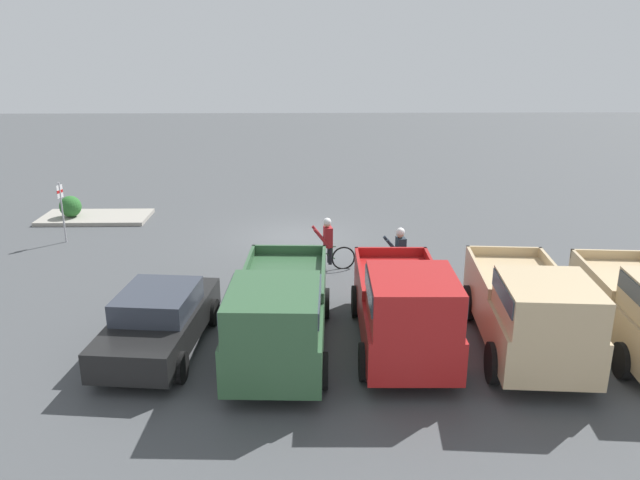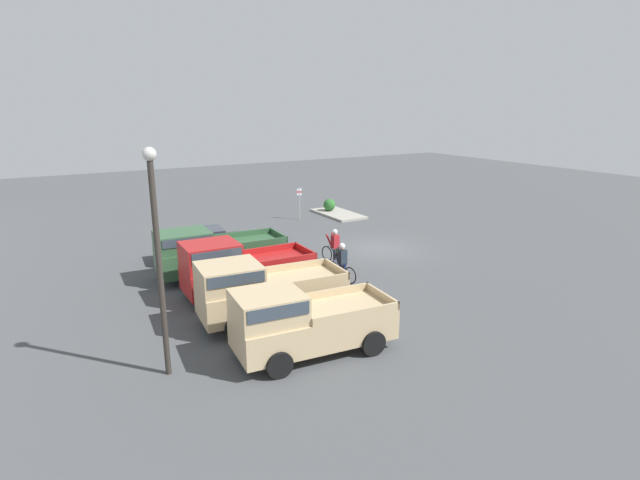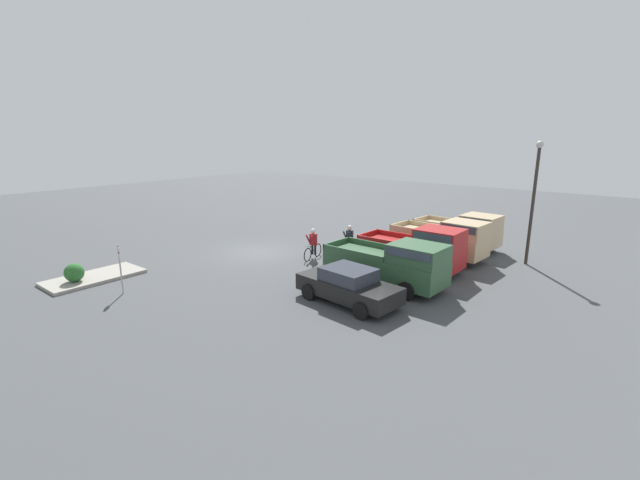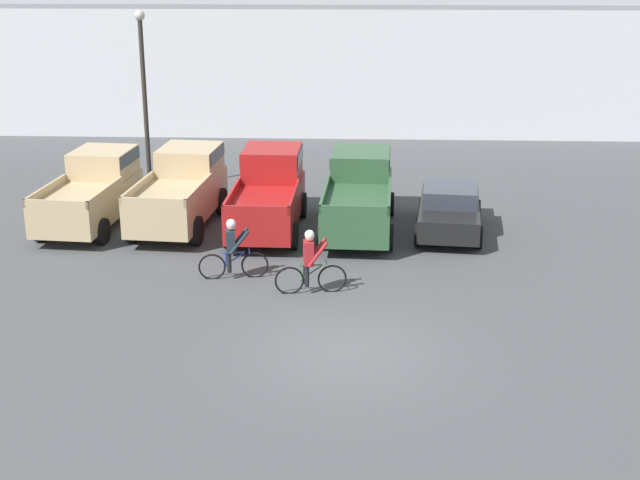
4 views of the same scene
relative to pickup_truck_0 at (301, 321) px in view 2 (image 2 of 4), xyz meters
The scene contains 12 objects.
ground_plane 12.18m from the pickup_truck_0, 47.72° to the right, with size 80.00×80.00×0.00m, color #424447.
pickup_truck_0 is the anchor object (origin of this frame).
pickup_truck_1 2.80m from the pickup_truck_0, ahead, with size 2.51×5.22×2.25m.
pickup_truck_2 5.58m from the pickup_truck_0, ahead, with size 2.23×5.18×2.30m.
pickup_truck_3 8.38m from the pickup_truck_0, ahead, with size 2.37×5.65×2.16m.
sedan_0 11.18m from the pickup_truck_0, ahead, with size 2.31×4.51×1.47m.
cyclist_0 9.10m from the pickup_truck_0, 38.15° to the right, with size 1.84×0.52×1.71m.
cyclist_1 6.88m from the pickup_truck_0, 42.82° to the right, with size 1.85×0.53×1.67m.
fire_lane_sign 18.49m from the pickup_truck_0, 27.76° to the right, with size 0.11×0.29×2.17m.
lamppost 4.71m from the pickup_truck_0, 76.61° to the left, with size 0.36×0.36×6.34m.
curb_island 19.98m from the pickup_truck_0, 35.40° to the right, with size 4.22×2.10×0.15m, color gray.
shrub 20.60m from the pickup_truck_0, 33.60° to the right, with size 0.84×0.84×0.84m.
Camera 2 is at (-20.34, 15.42, 7.37)m, focal length 28.00 mm.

